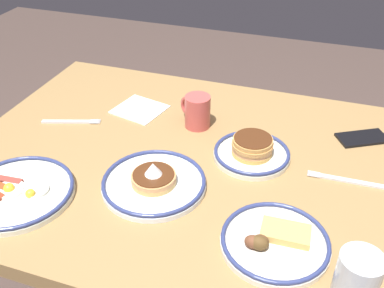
% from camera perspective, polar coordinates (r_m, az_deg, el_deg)
% --- Properties ---
extents(dining_table, '(1.28, 0.95, 0.76)m').
position_cam_1_polar(dining_table, '(1.28, -0.37, -5.48)').
color(dining_table, olive).
rests_on(dining_table, ground_plane).
extents(plate_near_main, '(0.21, 0.21, 0.06)m').
position_cam_1_polar(plate_near_main, '(1.22, 7.78, -0.90)').
color(plate_near_main, silver).
rests_on(plate_near_main, dining_table).
extents(plate_center_pancakes, '(0.27, 0.27, 0.07)m').
position_cam_1_polar(plate_center_pancakes, '(1.12, -4.97, -4.90)').
color(plate_center_pancakes, white).
rests_on(plate_center_pancakes, dining_table).
extents(plate_far_companion, '(0.24, 0.24, 0.05)m').
position_cam_1_polar(plate_far_companion, '(0.99, 10.67, -12.29)').
color(plate_far_companion, silver).
rests_on(plate_far_companion, dining_table).
extents(plate_far_side, '(0.28, 0.28, 0.04)m').
position_cam_1_polar(plate_far_side, '(1.17, -21.77, -5.81)').
color(plate_far_side, silver).
rests_on(plate_far_side, dining_table).
extents(coffee_mug, '(0.11, 0.08, 0.10)m').
position_cam_1_polar(coffee_mug, '(1.33, 0.63, 4.33)').
color(coffee_mug, '#BF4C47').
rests_on(coffee_mug, dining_table).
extents(drinking_glass, '(0.08, 0.08, 0.13)m').
position_cam_1_polar(drinking_glass, '(0.89, 20.34, -16.90)').
color(drinking_glass, silver).
rests_on(drinking_glass, dining_table).
extents(cell_phone, '(0.16, 0.13, 0.01)m').
position_cam_1_polar(cell_phone, '(1.39, 21.23, 0.72)').
color(cell_phone, black).
rests_on(cell_phone, dining_table).
extents(paper_napkin, '(0.18, 0.17, 0.00)m').
position_cam_1_polar(paper_napkin, '(1.45, -6.80, 4.49)').
color(paper_napkin, white).
rests_on(paper_napkin, dining_table).
extents(fork_near, '(0.20, 0.02, 0.01)m').
position_cam_1_polar(fork_near, '(1.20, 19.36, -4.46)').
color(fork_near, silver).
rests_on(fork_near, dining_table).
extents(fork_far, '(0.18, 0.07, 0.01)m').
position_cam_1_polar(fork_far, '(1.42, -15.37, 2.81)').
color(fork_far, silver).
rests_on(fork_far, dining_table).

